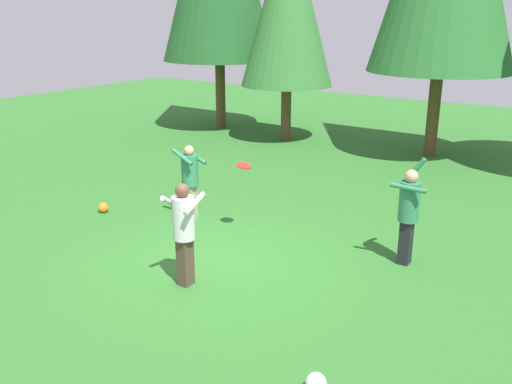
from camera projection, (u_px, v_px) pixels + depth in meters
ground_plane at (214, 262)px, 9.59m from camera, size 40.00×40.00×0.00m
person_thrower at (409, 209)px, 9.24m from camera, size 0.59×0.54×1.84m
person_catcher at (190, 176)px, 11.33m from camera, size 0.56×0.51×1.56m
person_bystander at (184, 226)px, 8.52m from camera, size 0.58×0.63×1.67m
frisbee at (244, 166)px, 10.40m from camera, size 0.30×0.30×0.10m
ball_orange at (103, 207)px, 11.91m from camera, size 0.22×0.22×0.22m
ball_white at (316, 383)px, 6.29m from camera, size 0.24×0.24×0.24m
tree_left at (288, 1)px, 17.31m from camera, size 2.94×2.94×7.03m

